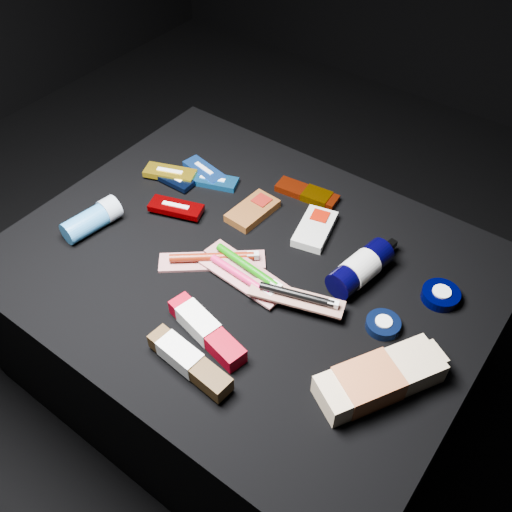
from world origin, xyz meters
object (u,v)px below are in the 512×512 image
Objects in this scene: bodywash_bottle at (377,380)px; deodorant_stick at (93,219)px; lotion_bottle at (360,268)px; toothpaste_carton_red at (204,328)px.

deodorant_stick is (-0.69, -0.02, 0.00)m from bodywash_bottle.
toothpaste_carton_red is at bearing -109.92° from lotion_bottle.
bodywash_bottle reaches higher than toothpaste_carton_red.
lotion_bottle is 0.34m from toothpaste_carton_red.
lotion_bottle is 0.82× the size of bodywash_bottle.
lotion_bottle reaches higher than toothpaste_carton_red.
lotion_bottle reaches higher than bodywash_bottle.
toothpaste_carton_red is at bearing -134.09° from bodywash_bottle.
lotion_bottle is 0.58m from deodorant_stick.
bodywash_bottle is at bearing 9.17° from deodorant_stick.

